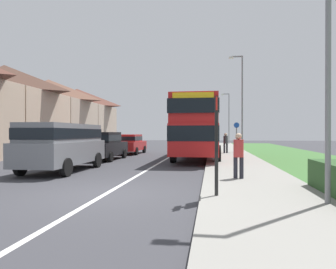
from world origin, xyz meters
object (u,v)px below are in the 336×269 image
at_px(cycle_route_sign, 236,136).
at_px(street_lamp_mid, 241,98).
at_px(parked_car_black, 104,145).
at_px(pedestrian_walking_away, 226,142).
at_px(street_lamp_near, 323,36).
at_px(bus_stop_sign, 216,138).
at_px(parked_van_grey, 63,143).
at_px(street_lamp_far, 228,115).
at_px(pedestrian_at_stop, 239,153).
at_px(double_decker_bus, 198,126).
at_px(parked_car_red, 129,143).

bearing_deg(cycle_route_sign, street_lamp_mid, 54.15).
bearing_deg(cycle_route_sign, parked_car_black, -141.36).
height_order(pedestrian_walking_away, street_lamp_near, street_lamp_near).
bearing_deg(parked_car_black, street_lamp_mid, 39.55).
bearing_deg(bus_stop_sign, parked_van_grey, 143.62).
bearing_deg(street_lamp_far, street_lamp_near, -89.88).
distance_m(parked_van_grey, parked_car_black, 5.57).
relative_size(pedestrian_at_stop, cycle_route_sign, 0.66).
relative_size(double_decker_bus, pedestrian_walking_away, 6.29).
height_order(parked_car_red, bus_stop_sign, bus_stop_sign).
relative_size(parked_car_black, street_lamp_near, 0.68).
bearing_deg(pedestrian_walking_away, parked_car_red, -177.05).
bearing_deg(parked_car_red, street_lamp_far, 66.87).
xyz_separation_m(cycle_route_sign, street_lamp_mid, (0.40, 0.56, 3.13)).
relative_size(cycle_route_sign, street_lamp_near, 0.38).
height_order(bus_stop_sign, street_lamp_mid, street_lamp_mid).
distance_m(pedestrian_at_stop, pedestrian_walking_away, 13.31).
bearing_deg(double_decker_bus, parked_van_grey, -127.05).
xyz_separation_m(pedestrian_walking_away, street_lamp_near, (1.36, -16.76, 2.84)).
bearing_deg(parked_car_red, cycle_route_sign, 9.27).
distance_m(parked_car_red, bus_stop_sign, 17.21).
relative_size(double_decker_bus, parked_van_grey, 2.06).
relative_size(parked_car_black, street_lamp_mid, 0.56).
relative_size(parked_car_red, street_lamp_mid, 0.55).
xyz_separation_m(double_decker_bus, street_lamp_near, (3.33, -12.70, 1.68)).
distance_m(double_decker_bus, parked_car_black, 6.10).
height_order(parked_van_grey, parked_car_black, parked_van_grey).
bearing_deg(street_lamp_far, double_decker_bus, -97.58).
relative_size(pedestrian_at_stop, street_lamp_near, 0.25).
height_order(pedestrian_at_stop, bus_stop_sign, bus_stop_sign).
bearing_deg(parked_car_black, cycle_route_sign, 38.64).
bearing_deg(street_lamp_near, street_lamp_mid, 90.16).
bearing_deg(parked_car_red, parked_car_black, -90.81).
xyz_separation_m(pedestrian_walking_away, cycle_route_sign, (0.90, 1.00, 0.45)).
relative_size(pedestrian_at_stop, street_lamp_far, 0.23).
bearing_deg(street_lamp_near, bus_stop_sign, 167.84).
bearing_deg(street_lamp_near, pedestrian_at_stop, 113.81).
xyz_separation_m(cycle_route_sign, street_lamp_near, (0.45, -17.76, 2.39)).
relative_size(double_decker_bus, parked_car_red, 2.38).
height_order(parked_van_grey, bus_stop_sign, bus_stop_sign).
distance_m(bus_stop_sign, street_lamp_mid, 18.21).
relative_size(bus_stop_sign, street_lamp_mid, 0.33).
relative_size(double_decker_bus, cycle_route_sign, 4.17).
bearing_deg(bus_stop_sign, pedestrian_walking_away, 86.63).
xyz_separation_m(pedestrian_walking_away, street_lamp_mid, (1.31, 1.55, 3.58)).
bearing_deg(double_decker_bus, parked_car_black, -162.45).
xyz_separation_m(parked_car_red, street_lamp_far, (8.87, 20.77, 3.34)).
relative_size(double_decker_bus, street_lamp_near, 1.60).
bearing_deg(bus_stop_sign, parked_car_black, 122.83).
distance_m(street_lamp_near, street_lamp_mid, 18.33).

